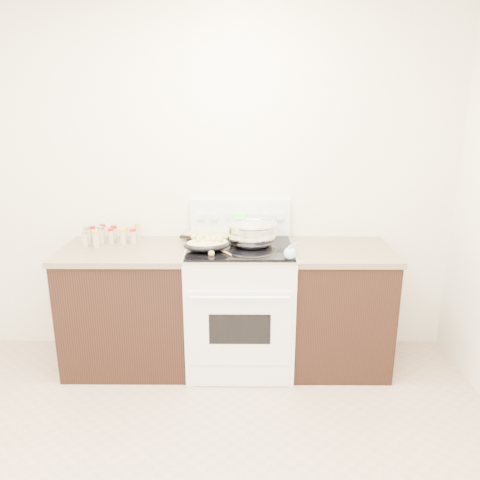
{
  "coord_description": "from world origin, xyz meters",
  "views": [
    {
      "loc": [
        0.37,
        -1.79,
        1.92
      ],
      "look_at": [
        0.35,
        1.37,
        1.0
      ],
      "focal_mm": 35.0,
      "sensor_mm": 36.0,
      "label": 1
    }
  ],
  "objects": [
    {
      "name": "room_shell",
      "position": [
        0.0,
        0.0,
        1.7
      ],
      "size": [
        4.1,
        3.6,
        2.75
      ],
      "color": "white",
      "rests_on": "ground"
    },
    {
      "name": "blue_ladle",
      "position": [
        0.68,
        1.15,
        0.98
      ],
      "size": [
        0.12,
        0.28,
        0.1
      ],
      "color": "#9ACEE6",
      "rests_on": "kitchen_range"
    },
    {
      "name": "roasting_pan",
      "position": [
        0.12,
        1.3,
        0.99
      ],
      "size": [
        0.38,
        0.31,
        0.11
      ],
      "color": "black",
      "rests_on": "kitchen_range"
    },
    {
      "name": "baking_sheet",
      "position": [
        0.13,
        1.68,
        0.96
      ],
      "size": [
        0.49,
        0.41,
        0.06
      ],
      "color": "black",
      "rests_on": "kitchen_range"
    },
    {
      "name": "counter_left",
      "position": [
        -0.48,
        1.43,
        0.46
      ],
      "size": [
        0.93,
        0.67,
        0.92
      ],
      "color": "black",
      "rests_on": "ground"
    },
    {
      "name": "wooden_spoon",
      "position": [
        0.18,
        1.23,
        0.95
      ],
      "size": [
        0.16,
        0.23,
        0.04
      ],
      "color": "tan",
      "rests_on": "kitchen_range"
    },
    {
      "name": "kitchen_range",
      "position": [
        0.35,
        1.42,
        0.49
      ],
      "size": [
        0.78,
        0.73,
        1.22
      ],
      "color": "white",
      "rests_on": "ground"
    },
    {
      "name": "counter_right",
      "position": [
        1.08,
        1.43,
        0.46
      ],
      "size": [
        0.73,
        0.67,
        0.92
      ],
      "color": "black",
      "rests_on": "ground"
    },
    {
      "name": "mixing_bowl",
      "position": [
        0.43,
        1.44,
        1.03
      ],
      "size": [
        0.39,
        0.39,
        0.21
      ],
      "color": "silver",
      "rests_on": "kitchen_range"
    },
    {
      "name": "spice_jars",
      "position": [
        -0.63,
        1.56,
        0.98
      ],
      "size": [
        0.41,
        0.24,
        0.13
      ],
      "color": "#BFB28C",
      "rests_on": "counter_left"
    }
  ]
}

